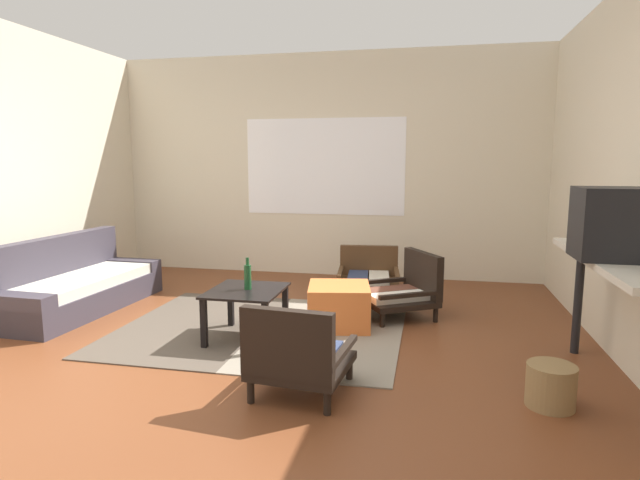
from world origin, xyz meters
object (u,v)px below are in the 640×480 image
at_px(armchair_by_window, 369,274).
at_px(glass_bottle, 248,276).
at_px(armchair_striped_foreground, 298,356).
at_px(clay_vase, 596,229).
at_px(couch, 75,287).
at_px(armchair_corner, 404,289).
at_px(coffee_table, 246,299).
at_px(ottoman_orange, 339,306).
at_px(wicker_basket, 551,386).
at_px(crt_television, 624,224).
at_px(console_shelf, 616,275).

relative_size(armchair_by_window, glass_bottle, 2.69).
distance_m(armchair_by_window, armchair_striped_foreground, 2.50).
xyz_separation_m(armchair_striped_foreground, clay_vase, (1.83, 0.86, 0.71)).
bearing_deg(couch, clay_vase, -6.68).
bearing_deg(armchair_corner, coffee_table, -143.25).
height_order(ottoman_orange, wicker_basket, ottoman_orange).
bearing_deg(clay_vase, ottoman_orange, 164.63).
distance_m(crt_television, clay_vase, 0.52).
bearing_deg(ottoman_orange, crt_television, -29.04).
xyz_separation_m(couch, console_shelf, (4.39, -0.97, 0.53)).
bearing_deg(coffee_table, armchair_corner, 36.75).
bearing_deg(wicker_basket, armchair_corner, 119.50).
xyz_separation_m(couch, wicker_basket, (4.02, -1.19, -0.09)).
height_order(armchair_corner, crt_television, crt_television).
bearing_deg(clay_vase, crt_television, -90.36).
height_order(armchair_striped_foreground, wicker_basket, armchair_striped_foreground).
relative_size(armchair_striped_foreground, wicker_basket, 2.26).
distance_m(couch, armchair_by_window, 2.91).
bearing_deg(armchair_striped_foreground, ottoman_orange, 89.44).
bearing_deg(clay_vase, armchair_striped_foreground, -154.81).
distance_m(coffee_table, armchair_by_window, 1.76).
height_order(armchair_corner, glass_bottle, glass_bottle).
height_order(armchair_by_window, crt_television, crt_television).
relative_size(coffee_table, armchair_by_window, 0.91).
xyz_separation_m(clay_vase, glass_bottle, (-2.48, 0.07, -0.45)).
relative_size(coffee_table, glass_bottle, 2.45).
height_order(armchair_by_window, console_shelf, console_shelf).
bearing_deg(wicker_basket, couch, 163.48).
bearing_deg(armchair_striped_foreground, armchair_by_window, 86.94).
relative_size(ottoman_orange, glass_bottle, 2.01).
bearing_deg(armchair_striped_foreground, clay_vase, 25.19).
relative_size(ottoman_orange, clay_vase, 1.69).
bearing_deg(couch, crt_television, -13.13).
bearing_deg(console_shelf, clay_vase, 90.00).
height_order(armchair_striped_foreground, armchair_corner, armchair_striped_foreground).
xyz_separation_m(armchair_by_window, armchair_corner, (0.41, -0.68, 0.02)).
bearing_deg(ottoman_orange, armchair_by_window, 83.93).
xyz_separation_m(clay_vase, wicker_basket, (-0.37, -0.68, -0.84)).
xyz_separation_m(armchair_corner, console_shelf, (1.29, -1.41, 0.50)).
bearing_deg(couch, armchair_by_window, 22.55).
bearing_deg(console_shelf, crt_television, -93.34).
bearing_deg(armchair_striped_foreground, coffee_table, 125.52).
distance_m(console_shelf, clay_vase, 0.50).
xyz_separation_m(armchair_by_window, wicker_basket, (1.33, -2.31, -0.10)).
height_order(glass_bottle, wicker_basket, glass_bottle).
bearing_deg(crt_television, armchair_by_window, 128.44).
xyz_separation_m(coffee_table, ottoman_orange, (0.67, 0.44, -0.15)).
relative_size(armchair_striped_foreground, glass_bottle, 2.46).
bearing_deg(wicker_basket, coffee_table, 160.86).
distance_m(armchair_corner, wicker_basket, 1.88).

